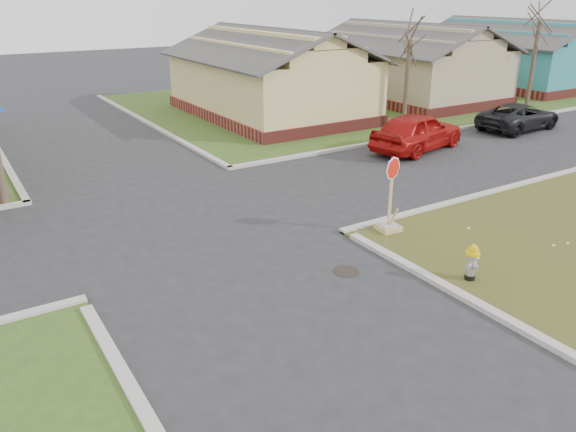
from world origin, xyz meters
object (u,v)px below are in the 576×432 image
stop_sign (389,215)px  red_sedan (417,131)px  dark_pickup (519,117)px  fire_hydrant (472,260)px

stop_sign → red_sedan: 9.23m
stop_sign → red_sedan: bearing=47.9°
stop_sign → red_sedan: stop_sign is taller
stop_sign → dark_pickup: bearing=30.9°
dark_pickup → stop_sign: bearing=110.3°
red_sedan → stop_sign: bearing=118.6°
fire_hydrant → dark_pickup: (14.30, 9.51, 0.10)m
fire_hydrant → dark_pickup: 17.17m
stop_sign → dark_pickup: stop_sign is taller
fire_hydrant → stop_sign: (0.34, 3.23, -0.02)m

